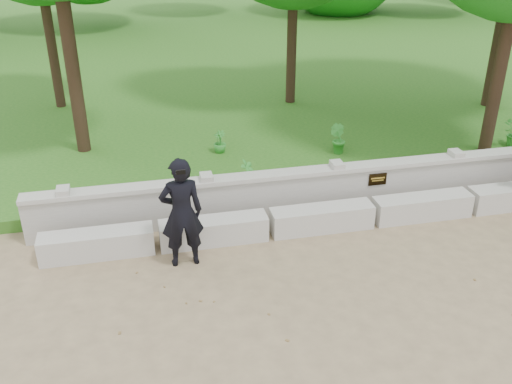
% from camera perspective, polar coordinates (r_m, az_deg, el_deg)
% --- Properties ---
extents(ground, '(80.00, 80.00, 0.00)m').
position_cam_1_polar(ground, '(9.55, 15.99, -8.56)').
color(ground, '#99845D').
rests_on(ground, ground).
extents(lawn, '(40.00, 22.00, 0.25)m').
position_cam_1_polar(lawn, '(21.76, -1.31, 12.88)').
color(lawn, '#225A19').
rests_on(lawn, ground).
extents(concrete_bench, '(11.90, 0.45, 0.45)m').
position_cam_1_polar(concrete_bench, '(10.86, 11.60, -2.02)').
color(concrete_bench, beige).
rests_on(concrete_bench, ground).
extents(parapet_wall, '(12.50, 0.35, 0.90)m').
position_cam_1_polar(parapet_wall, '(11.31, 10.33, 0.70)').
color(parapet_wall, '#B3B1A9').
rests_on(parapet_wall, ground).
extents(man_main, '(0.71, 0.64, 1.91)m').
position_cam_1_polar(man_main, '(9.20, -7.45, -2.08)').
color(man_main, black).
rests_on(man_main, ground).
extents(shrub_a, '(0.41, 0.41, 0.65)m').
position_cam_1_polar(shrub_a, '(11.28, -0.88, 1.71)').
color(shrub_a, '#338C2F').
rests_on(shrub_a, lawn).
extents(shrub_b, '(0.46, 0.47, 0.67)m').
position_cam_1_polar(shrub_b, '(13.17, 8.17, 5.28)').
color(shrub_b, '#338C2F').
rests_on(shrub_b, lawn).
extents(shrub_d, '(0.39, 0.39, 0.52)m').
position_cam_1_polar(shrub_d, '(13.11, -3.65, 5.04)').
color(shrub_d, '#338C2F').
rests_on(shrub_d, lawn).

